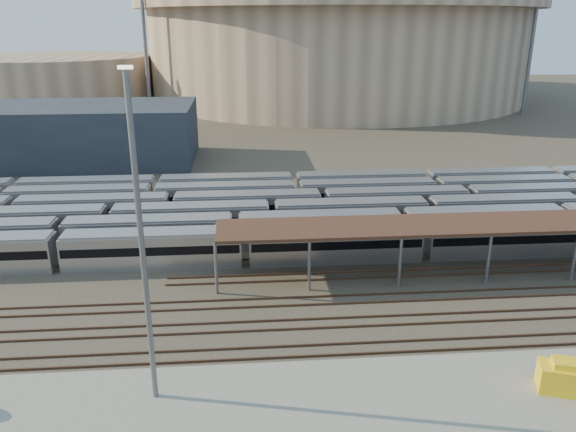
# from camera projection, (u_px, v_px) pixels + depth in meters

# --- Properties ---
(ground) EXTENTS (420.00, 420.00, 0.00)m
(ground) POSITION_uv_depth(u_px,v_px,m) (304.00, 297.00, 51.44)
(ground) COLOR #383026
(ground) RESTS_ON ground
(apron) EXTENTS (50.00, 9.00, 0.20)m
(apron) POSITION_uv_depth(u_px,v_px,m) (254.00, 404.00, 36.92)
(apron) COLOR gray
(apron) RESTS_ON ground
(subway_trains) EXTENTS (122.88, 23.90, 3.60)m
(subway_trains) POSITION_uv_depth(u_px,v_px,m) (280.00, 213.00, 68.18)
(subway_trains) COLOR #A6A6AA
(subway_trains) RESTS_ON ground
(inspection_shed) EXTENTS (60.30, 6.00, 5.30)m
(inspection_shed) POSITION_uv_depth(u_px,v_px,m) (522.00, 224.00, 55.26)
(inspection_shed) COLOR slate
(inspection_shed) RESTS_ON ground
(empty_tracks) EXTENTS (170.00, 9.62, 0.18)m
(empty_tracks) POSITION_uv_depth(u_px,v_px,m) (311.00, 323.00, 46.71)
(empty_tracks) COLOR #4C3323
(empty_tracks) RESTS_ON ground
(stadium) EXTENTS (124.00, 124.00, 32.50)m
(stadium) POSITION_uv_depth(u_px,v_px,m) (335.00, 45.00, 179.60)
(stadium) COLOR tan
(stadium) RESTS_ON ground
(secondary_arena) EXTENTS (56.00, 56.00, 14.00)m
(secondary_arena) POSITION_uv_depth(u_px,v_px,m) (57.00, 80.00, 166.77)
(secondary_arena) COLOR tan
(secondary_arena) RESTS_ON ground
(service_building) EXTENTS (42.00, 20.00, 10.00)m
(service_building) POSITION_uv_depth(u_px,v_px,m) (73.00, 134.00, 98.82)
(service_building) COLOR #1E232D
(service_building) RESTS_ON ground
(floodlight_0) EXTENTS (4.00, 1.00, 38.40)m
(floodlight_0) POSITION_uv_depth(u_px,v_px,m) (144.00, 33.00, 145.75)
(floodlight_0) COLOR slate
(floodlight_0) RESTS_ON ground
(floodlight_2) EXTENTS (4.00, 1.00, 38.40)m
(floodlight_2) POSITION_uv_depth(u_px,v_px,m) (533.00, 33.00, 144.07)
(floodlight_2) COLOR slate
(floodlight_2) RESTS_ON ground
(floodlight_3) EXTENTS (4.00, 1.00, 38.40)m
(floodlight_3) POSITION_uv_depth(u_px,v_px,m) (226.00, 30.00, 194.32)
(floodlight_3) COLOR slate
(floodlight_3) RESTS_ON ground
(yard_light_pole) EXTENTS (0.81, 0.36, 21.46)m
(yard_light_pole) POSITION_uv_depth(u_px,v_px,m) (142.00, 247.00, 33.98)
(yard_light_pole) COLOR slate
(yard_light_pole) RESTS_ON apron
(yellow_equipment) EXTENTS (3.45, 2.74, 1.88)m
(yellow_equipment) POSITION_uv_depth(u_px,v_px,m) (562.00, 378.00, 37.83)
(yellow_equipment) COLOR yellow
(yellow_equipment) RESTS_ON apron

